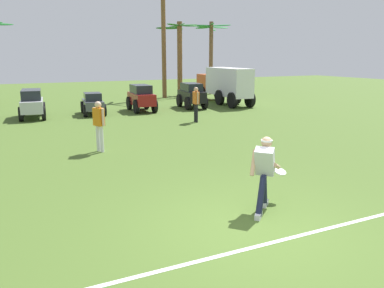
% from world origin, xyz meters
% --- Properties ---
extents(ground_plane, '(80.00, 80.00, 0.00)m').
position_xyz_m(ground_plane, '(0.00, 0.00, 0.00)').
color(ground_plane, '#476326').
extents(field_line_paint, '(27.54, 0.42, 0.01)m').
position_xyz_m(field_line_paint, '(0.00, -0.56, 0.00)').
color(field_line_paint, white).
rests_on(field_line_paint, ground_plane).
extents(frisbee_thrower, '(0.99, 0.68, 1.42)m').
position_xyz_m(frisbee_thrower, '(0.64, 0.57, 0.80)').
color(frisbee_thrower, '#191E38').
rests_on(frisbee_thrower, ground_plane).
extents(frisbee_in_flight, '(0.27, 0.26, 0.10)m').
position_xyz_m(frisbee_in_flight, '(1.29, 0.90, 0.59)').
color(frisbee_in_flight, white).
extents(teammate_near_sideline, '(0.23, 0.50, 1.56)m').
position_xyz_m(teammate_near_sideline, '(3.89, 9.98, 0.94)').
color(teammate_near_sideline, black).
rests_on(teammate_near_sideline, ground_plane).
extents(teammate_midfield, '(0.32, 0.48, 1.56)m').
position_xyz_m(teammate_midfield, '(-1.16, 6.48, 0.94)').
color(teammate_midfield, silver).
rests_on(teammate_midfield, ground_plane).
extents(parked_car_slot_c, '(1.33, 2.47, 1.34)m').
position_xyz_m(parked_car_slot_c, '(-2.61, 14.44, 0.72)').
color(parked_car_slot_c, '#B7BABF').
rests_on(parked_car_slot_c, ground_plane).
extents(parked_car_slot_d, '(1.28, 2.28, 1.10)m').
position_xyz_m(parked_car_slot_d, '(0.21, 14.30, 0.56)').
color(parked_car_slot_d, '#474C51').
rests_on(parked_car_slot_d, ground_plane).
extents(parked_car_slot_e, '(1.29, 2.40, 1.40)m').
position_xyz_m(parked_car_slot_e, '(2.80, 14.39, 0.74)').
color(parked_car_slot_e, maroon).
rests_on(parked_car_slot_e, ground_plane).
extents(parked_car_slot_f, '(1.42, 2.45, 1.40)m').
position_xyz_m(parked_car_slot_f, '(5.80, 14.38, 0.74)').
color(parked_car_slot_f, black).
rests_on(parked_car_slot_f, ground_plane).
extents(box_truck, '(1.76, 5.97, 2.20)m').
position_xyz_m(box_truck, '(8.52, 15.37, 1.23)').
color(box_truck, '#CC4C19').
rests_on(box_truck, ground_plane).
extents(palm_tree_left_of_centre, '(3.16, 3.13, 7.49)m').
position_xyz_m(palm_tree_left_of_centre, '(6.42, 20.10, 4.37)').
color(palm_tree_left_of_centre, brown).
rests_on(palm_tree_left_of_centre, ground_plane).
extents(palm_tree_right_of_centre, '(3.31, 2.97, 5.32)m').
position_xyz_m(palm_tree_right_of_centre, '(7.96, 20.87, 3.19)').
color(palm_tree_right_of_centre, brown).
rests_on(palm_tree_right_of_centre, ground_plane).
extents(palm_tree_far_right, '(3.05, 3.32, 5.42)m').
position_xyz_m(palm_tree_far_right, '(10.64, 21.00, 3.44)').
color(palm_tree_far_right, brown).
rests_on(palm_tree_far_right, ground_plane).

